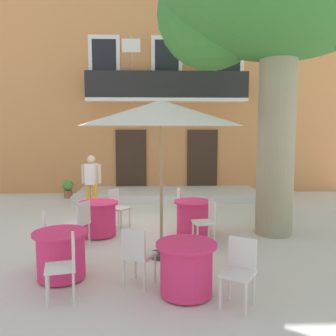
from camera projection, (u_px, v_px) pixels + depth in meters
ground_plane at (143, 231)px, 8.37m from camera, size 120.00×120.00×0.00m
building_facade at (165, 94)px, 14.93m from camera, size 13.00×5.09×7.50m
entrance_step_platform at (168, 194)px, 12.31m from camera, size 6.10×2.10×0.25m
cafe_table_near_tree at (186, 268)px, 5.10m from camera, size 0.86×0.86×0.76m
cafe_chair_near_tree_0 at (240, 267)px, 4.78m from camera, size 0.55×0.55×0.91m
cafe_chair_near_tree_1 at (137, 253)px, 5.33m from camera, size 0.54×0.54×0.91m
cafe_table_middle at (193, 217)px, 8.03m from camera, size 0.86×0.86×0.76m
cafe_chair_middle_0 at (183, 204)px, 8.74m from camera, size 0.45×0.45×0.91m
cafe_chair_middle_1 at (207, 219)px, 7.30m from camera, size 0.46×0.46×0.91m
cafe_table_front at (99, 218)px, 7.92m from camera, size 0.86×0.86×0.76m
cafe_chair_front_0 at (117, 206)px, 8.59m from camera, size 0.55×0.55×0.91m
cafe_chair_front_1 at (80, 221)px, 7.20m from camera, size 0.54×0.54×0.91m
cafe_table_far_side at (61, 255)px, 5.65m from camera, size 0.86×0.86×0.76m
cafe_chair_far_side_0 at (51, 234)px, 6.30m from camera, size 0.52×0.52×0.91m
cafe_chair_far_side_1 at (66, 263)px, 4.94m from camera, size 0.48×0.48×0.91m
cafe_umbrella at (161, 114)px, 6.37m from camera, size 2.90×2.90×2.85m
ground_planter_left at (68, 188)px, 12.30m from camera, size 0.37×0.37×0.60m
pedestrian_near_entrance at (91, 181)px, 9.87m from camera, size 0.53×0.40×1.63m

